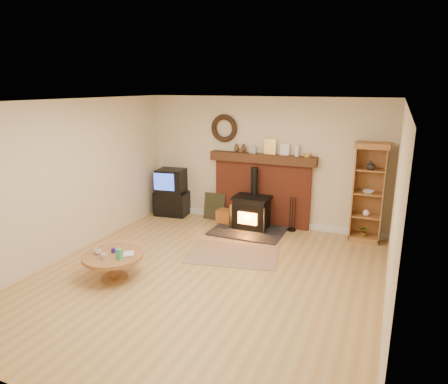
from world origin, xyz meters
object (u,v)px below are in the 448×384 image
at_px(wood_stove, 251,214).
at_px(coffee_table, 113,259).
at_px(tv_unit, 172,193).
at_px(curio_cabinet, 368,192).

relative_size(wood_stove, coffee_table, 1.55).
distance_m(tv_unit, coffee_table, 3.12).
height_order(curio_cabinet, coffee_table, curio_cabinet).
distance_m(wood_stove, tv_unit, 1.95).
bearing_deg(curio_cabinet, coffee_table, -136.98).
height_order(tv_unit, coffee_table, tv_unit).
xyz_separation_m(curio_cabinet, coffee_table, (-3.33, -3.10, -0.61)).
relative_size(tv_unit, coffee_table, 1.15).
bearing_deg(coffee_table, wood_stove, 67.39).
distance_m(wood_stove, curio_cabinet, 2.25).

